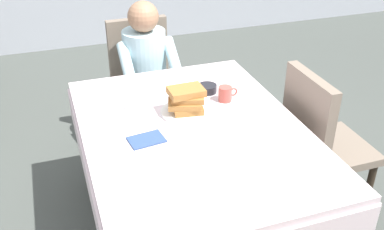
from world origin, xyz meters
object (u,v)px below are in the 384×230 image
at_px(knife_right_of_plate, 221,109).
at_px(diner_person, 147,65).
at_px(breakfast_stack, 187,100).
at_px(chair_right_side, 319,137).
at_px(bowl_butter, 207,89).
at_px(chair_diner, 143,75).
at_px(cup_coffee, 225,94).
at_px(dining_table_main, 194,143).
at_px(spoon_near_edge, 199,147).
at_px(fork_left_of_plate, 153,120).
at_px(syrup_pitcher, 130,104).
at_px(plate_breakfast, 187,112).

bearing_deg(knife_right_of_plate, diner_person, 7.66).
bearing_deg(breakfast_stack, chair_right_side, -11.84).
bearing_deg(knife_right_of_plate, bowl_butter, -6.22).
distance_m(bowl_butter, knife_right_of_plate, 0.22).
height_order(chair_diner, cup_coffee, chair_diner).
distance_m(chair_diner, chair_right_side, 1.40).
bearing_deg(dining_table_main, spoon_near_edge, -100.58).
distance_m(breakfast_stack, bowl_butter, 0.29).
distance_m(fork_left_of_plate, spoon_near_edge, 0.34).
bearing_deg(spoon_near_edge, dining_table_main, 67.50).
height_order(cup_coffee, knife_right_of_plate, cup_coffee).
height_order(bowl_butter, spoon_near_edge, bowl_butter).
height_order(cup_coffee, bowl_butter, cup_coffee).
distance_m(chair_diner, syrup_pitcher, 0.95).
distance_m(plate_breakfast, bowl_butter, 0.28).
xyz_separation_m(diner_person, chair_right_side, (0.77, -1.01, -0.14)).
bearing_deg(cup_coffee, chair_diner, 105.68).
distance_m(dining_table_main, breakfast_stack, 0.23).
bearing_deg(fork_left_of_plate, dining_table_main, -128.85).
bearing_deg(spoon_near_edge, knife_right_of_plate, 40.75).
xyz_separation_m(dining_table_main, cup_coffee, (0.27, 0.23, 0.13)).
relative_size(chair_right_side, syrup_pitcher, 11.63).
relative_size(cup_coffee, knife_right_of_plate, 0.57).
xyz_separation_m(dining_table_main, chair_right_side, (0.77, 0.00, -0.12)).
relative_size(breakfast_stack, bowl_butter, 1.93).
xyz_separation_m(dining_table_main, spoon_near_edge, (-0.03, -0.17, 0.09)).
xyz_separation_m(cup_coffee, bowl_butter, (-0.06, 0.13, -0.02)).
relative_size(dining_table_main, cup_coffee, 13.49).
xyz_separation_m(plate_breakfast, bowl_butter, (0.19, 0.20, 0.01)).
height_order(diner_person, breakfast_stack, diner_person).
relative_size(cup_coffee, syrup_pitcher, 1.41).
height_order(chair_right_side, knife_right_of_plate, chair_right_side).
relative_size(dining_table_main, chair_right_side, 1.64).
relative_size(fork_left_of_plate, spoon_near_edge, 1.20).
bearing_deg(fork_left_of_plate, chair_right_side, -98.08).
relative_size(diner_person, breakfast_stack, 5.29).
relative_size(breakfast_stack, fork_left_of_plate, 1.18).
bearing_deg(spoon_near_edge, cup_coffee, 41.04).
xyz_separation_m(breakfast_stack, fork_left_of_plate, (-0.19, -0.02, -0.08)).
bearing_deg(syrup_pitcher, chair_diner, 72.98).
bearing_deg(chair_diner, chair_right_side, 123.25).
distance_m(plate_breakfast, cup_coffee, 0.26).
bearing_deg(diner_person, chair_right_side, 127.11).
height_order(plate_breakfast, fork_left_of_plate, plate_breakfast).
height_order(diner_person, bowl_butter, diner_person).
height_order(fork_left_of_plate, knife_right_of_plate, same).
bearing_deg(chair_diner, bowl_butter, 104.28).
bearing_deg(knife_right_of_plate, cup_coffee, -41.41).
bearing_deg(plate_breakfast, diner_person, 90.88).
bearing_deg(dining_table_main, bowl_butter, 59.78).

